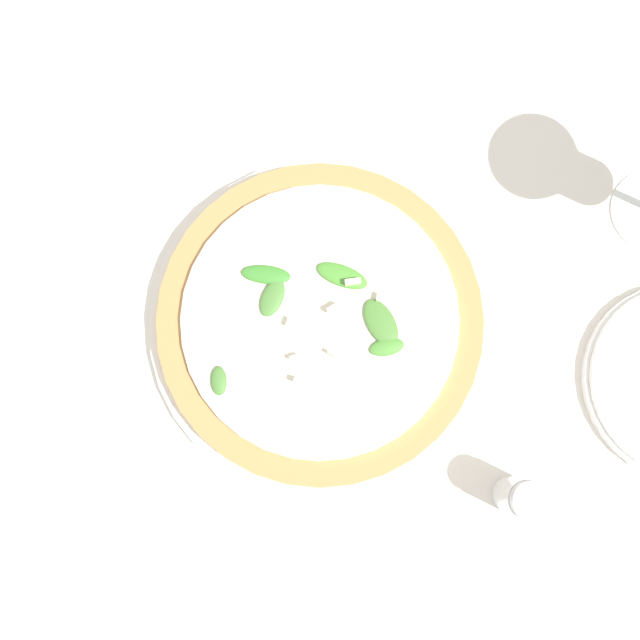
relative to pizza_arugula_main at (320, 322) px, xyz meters
The scene contains 5 objects.
ground_plane 0.04m from the pizza_arugula_main, 46.74° to the right, with size 6.00×6.00×0.00m, color silver.
pizza_arugula_main is the anchor object (origin of this frame).
napkin 0.31m from the pizza_arugula_main, 59.27° to the right, with size 0.12×0.09×0.01m.
fork 0.32m from the pizza_arugula_main, 58.20° to the right, with size 0.20×0.04×0.00m.
shaker_pepper 0.22m from the pizza_arugula_main, 104.51° to the left, with size 0.03×0.03×0.07m.
Camera 1 is at (0.03, 0.11, 0.66)m, focal length 42.00 mm.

